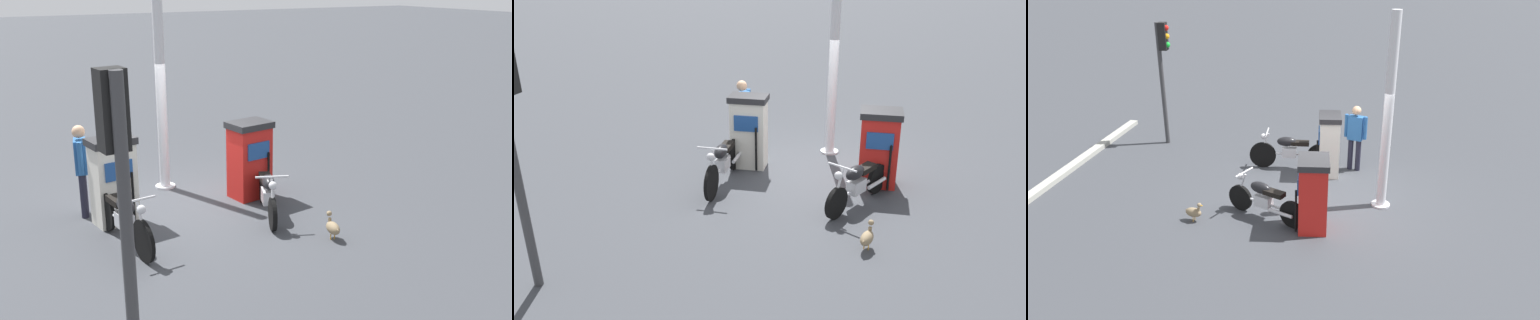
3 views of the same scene
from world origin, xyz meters
TOP-DOWN VIEW (x-y plane):
  - ground_plane at (0.00, 0.00)m, footprint 120.00×120.00m
  - fuel_pump_near at (0.16, -1.32)m, footprint 0.62×0.83m
  - fuel_pump_far at (0.16, 1.32)m, footprint 0.70×0.85m
  - motorcycle_near_pump at (1.15, -1.47)m, footprint 2.10×0.56m
  - motorcycle_far_pump at (1.18, 1.12)m, footprint 1.76×0.89m
  - attendant_person at (-0.44, -1.71)m, footprint 0.57×0.28m
  - wandering_duck at (2.56, 1.54)m, footprint 0.44×0.23m
  - roadside_traffic_light at (4.85, -2.54)m, footprint 0.39×0.26m
  - canopy_support_pole at (-1.16, 0.09)m, footprint 0.40×0.40m

SIDE VIEW (x-z plane):
  - ground_plane at x=0.00m, z-range 0.00..0.00m
  - wandering_duck at x=2.56m, z-range -0.01..0.43m
  - motorcycle_far_pump at x=1.18m, z-range -0.03..0.89m
  - motorcycle_near_pump at x=1.15m, z-range -0.01..0.97m
  - fuel_pump_far at x=0.16m, z-range 0.01..1.50m
  - fuel_pump_near at x=0.16m, z-range 0.01..1.54m
  - attendant_person at x=-0.44m, z-range 0.12..1.78m
  - canopy_support_pole at x=-1.16m, z-range -0.08..4.02m
  - roadside_traffic_light at x=4.85m, z-range 0.63..4.00m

